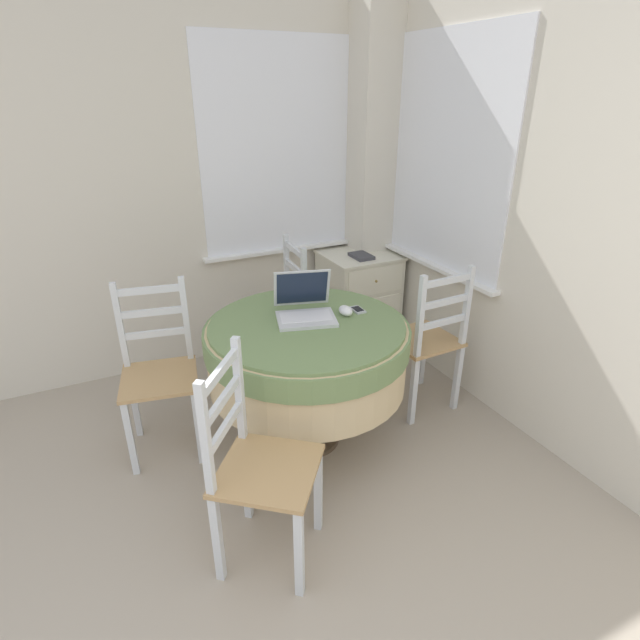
{
  "coord_description": "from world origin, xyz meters",
  "views": [
    {
      "loc": [
        0.17,
        -0.44,
        1.86
      ],
      "look_at": [
        1.3,
        1.86,
        0.68
      ],
      "focal_mm": 28.0,
      "sensor_mm": 36.0,
      "label": 1
    }
  ],
  "objects_px": {
    "computer_mouse": "(346,311)",
    "book_on_cabinet": "(361,256)",
    "dining_chair_near_right_window": "(426,342)",
    "dining_chair_camera_near": "(258,468)",
    "cell_phone": "(358,310)",
    "dining_chair_left_flank": "(159,374)",
    "dining_chair_near_back_window": "(279,313)",
    "laptop": "(305,308)",
    "round_dining_table": "(307,350)",
    "corner_cabinet": "(358,299)"
  },
  "relations": [
    {
      "from": "corner_cabinet",
      "to": "laptop",
      "type": "bearing_deg",
      "value": -134.09
    },
    {
      "from": "computer_mouse",
      "to": "round_dining_table",
      "type": "bearing_deg",
      "value": -179.51
    },
    {
      "from": "round_dining_table",
      "to": "laptop",
      "type": "relative_size",
      "value": 2.87
    },
    {
      "from": "cell_phone",
      "to": "dining_chair_near_back_window",
      "type": "bearing_deg",
      "value": 102.96
    },
    {
      "from": "laptop",
      "to": "dining_chair_left_flank",
      "type": "height_order",
      "value": "laptop"
    },
    {
      "from": "laptop",
      "to": "dining_chair_camera_near",
      "type": "xyz_separation_m",
      "value": [
        -0.53,
        -0.69,
        -0.34
      ]
    },
    {
      "from": "computer_mouse",
      "to": "dining_chair_near_back_window",
      "type": "relative_size",
      "value": 0.1
    },
    {
      "from": "dining_chair_near_right_window",
      "to": "dining_chair_camera_near",
      "type": "distance_m",
      "value": 1.44
    },
    {
      "from": "laptop",
      "to": "dining_chair_left_flank",
      "type": "relative_size",
      "value": 0.4
    },
    {
      "from": "dining_chair_left_flank",
      "to": "book_on_cabinet",
      "type": "height_order",
      "value": "dining_chair_left_flank"
    },
    {
      "from": "cell_phone",
      "to": "book_on_cabinet",
      "type": "distance_m",
      "value": 1.01
    },
    {
      "from": "cell_phone",
      "to": "dining_chair_camera_near",
      "type": "distance_m",
      "value": 1.08
    },
    {
      "from": "computer_mouse",
      "to": "dining_chair_camera_near",
      "type": "distance_m",
      "value": 1.01
    },
    {
      "from": "round_dining_table",
      "to": "cell_phone",
      "type": "height_order",
      "value": "cell_phone"
    },
    {
      "from": "round_dining_table",
      "to": "cell_phone",
      "type": "distance_m",
      "value": 0.36
    },
    {
      "from": "corner_cabinet",
      "to": "book_on_cabinet",
      "type": "bearing_deg",
      "value": -112.88
    },
    {
      "from": "dining_chair_near_back_window",
      "to": "dining_chair_camera_near",
      "type": "distance_m",
      "value": 1.54
    },
    {
      "from": "cell_phone",
      "to": "dining_chair_near_back_window",
      "type": "relative_size",
      "value": 0.11
    },
    {
      "from": "laptop",
      "to": "cell_phone",
      "type": "xyz_separation_m",
      "value": [
        0.29,
        -0.06,
        -0.05
      ]
    },
    {
      "from": "dining_chair_camera_near",
      "to": "corner_cabinet",
      "type": "bearing_deg",
      "value": 48.63
    },
    {
      "from": "dining_chair_near_back_window",
      "to": "corner_cabinet",
      "type": "xyz_separation_m",
      "value": [
        0.74,
        0.18,
        -0.1
      ]
    },
    {
      "from": "dining_chair_camera_near",
      "to": "book_on_cabinet",
      "type": "distance_m",
      "value": 2.04
    },
    {
      "from": "corner_cabinet",
      "to": "computer_mouse",
      "type": "bearing_deg",
      "value": -124.06
    },
    {
      "from": "laptop",
      "to": "cell_phone",
      "type": "relative_size",
      "value": 3.72
    },
    {
      "from": "dining_chair_near_right_window",
      "to": "dining_chair_left_flank",
      "type": "height_order",
      "value": "same"
    },
    {
      "from": "dining_chair_left_flank",
      "to": "dining_chair_near_right_window",
      "type": "bearing_deg",
      "value": -12.2
    },
    {
      "from": "dining_chair_left_flank",
      "to": "corner_cabinet",
      "type": "height_order",
      "value": "dining_chair_left_flank"
    },
    {
      "from": "cell_phone",
      "to": "book_on_cabinet",
      "type": "relative_size",
      "value": 0.55
    },
    {
      "from": "corner_cabinet",
      "to": "book_on_cabinet",
      "type": "distance_m",
      "value": 0.39
    },
    {
      "from": "computer_mouse",
      "to": "dining_chair_near_back_window",
      "type": "height_order",
      "value": "dining_chair_near_back_window"
    },
    {
      "from": "dining_chair_camera_near",
      "to": "dining_chair_left_flank",
      "type": "relative_size",
      "value": 1.0
    },
    {
      "from": "round_dining_table",
      "to": "dining_chair_camera_near",
      "type": "relative_size",
      "value": 1.13
    },
    {
      "from": "dining_chair_left_flank",
      "to": "laptop",
      "type": "bearing_deg",
      "value": -17.68
    },
    {
      "from": "dining_chair_near_right_window",
      "to": "corner_cabinet",
      "type": "xyz_separation_m",
      "value": [
        0.09,
        0.98,
        -0.1
      ]
    },
    {
      "from": "computer_mouse",
      "to": "book_on_cabinet",
      "type": "distance_m",
      "value": 1.08
    },
    {
      "from": "corner_cabinet",
      "to": "book_on_cabinet",
      "type": "height_order",
      "value": "book_on_cabinet"
    },
    {
      "from": "round_dining_table",
      "to": "laptop",
      "type": "height_order",
      "value": "laptop"
    },
    {
      "from": "cell_phone",
      "to": "dining_chair_near_right_window",
      "type": "xyz_separation_m",
      "value": [
        0.48,
        -0.03,
        -0.29
      ]
    },
    {
      "from": "cell_phone",
      "to": "corner_cabinet",
      "type": "distance_m",
      "value": 1.17
    },
    {
      "from": "dining_chair_left_flank",
      "to": "computer_mouse",
      "type": "bearing_deg",
      "value": -18.43
    },
    {
      "from": "computer_mouse",
      "to": "corner_cabinet",
      "type": "height_order",
      "value": "computer_mouse"
    },
    {
      "from": "round_dining_table",
      "to": "dining_chair_camera_near",
      "type": "height_order",
      "value": "dining_chair_camera_near"
    },
    {
      "from": "dining_chair_near_back_window",
      "to": "dining_chair_near_right_window",
      "type": "distance_m",
      "value": 1.03
    },
    {
      "from": "book_on_cabinet",
      "to": "dining_chair_left_flank",
      "type": "bearing_deg",
      "value": -160.5
    },
    {
      "from": "round_dining_table",
      "to": "dining_chair_camera_near",
      "type": "xyz_separation_m",
      "value": [
        -0.51,
        -0.61,
        -0.13
      ]
    },
    {
      "from": "dining_chair_near_right_window",
      "to": "book_on_cabinet",
      "type": "relative_size",
      "value": 5.19
    },
    {
      "from": "book_on_cabinet",
      "to": "cell_phone",
      "type": "bearing_deg",
      "value": -121.61
    },
    {
      "from": "round_dining_table",
      "to": "dining_chair_left_flank",
      "type": "height_order",
      "value": "dining_chair_left_flank"
    },
    {
      "from": "dining_chair_near_right_window",
      "to": "corner_cabinet",
      "type": "relative_size",
      "value": 1.31
    },
    {
      "from": "laptop",
      "to": "book_on_cabinet",
      "type": "relative_size",
      "value": 2.05
    }
  ]
}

